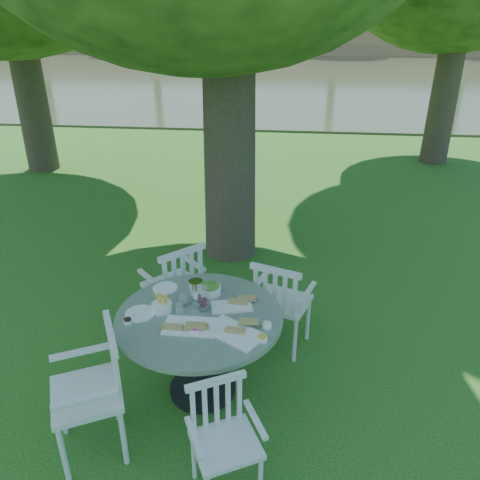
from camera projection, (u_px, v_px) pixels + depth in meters
name	position (u px, v px, depth m)	size (l,w,h in m)	color
ground	(238.00, 321.00, 4.94)	(140.00, 140.00, 0.00)	#14420D
table	(200.00, 331.00, 3.75)	(1.32, 1.32, 0.78)	black
chair_ne	(279.00, 300.00, 4.28)	(0.60, 0.58, 0.94)	silver
chair_nw	(178.00, 283.00, 4.52)	(0.67, 0.67, 0.97)	silver
chair_sw	(99.00, 383.00, 3.27)	(0.65, 0.67, 1.00)	silver
chair_se	(222.00, 428.00, 3.04)	(0.54, 0.53, 0.81)	silver
tableware	(197.00, 306.00, 3.71)	(1.16, 0.89, 0.23)	white
river	(287.00, 76.00, 25.56)	(100.00, 28.00, 0.12)	#373D24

